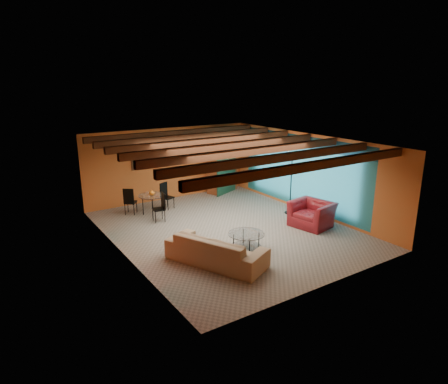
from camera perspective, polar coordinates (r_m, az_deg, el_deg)
room at (r=11.51m, az=0.24°, el=5.70°), size 6.52×8.01×2.71m
sofa at (r=9.84m, az=-1.14°, el=-8.28°), size 1.95×2.70×0.74m
armchair at (r=12.54m, az=12.59°, el=-3.13°), size 1.27×1.39×0.78m
coffee_table at (r=10.60m, az=3.24°, el=-7.19°), size 1.27×1.27×0.50m
dining_table at (r=13.49m, az=-10.35°, el=-1.30°), size 2.35×2.35×0.94m
armoire at (r=15.88m, az=-0.29°, el=3.97°), size 1.41×1.08×2.23m
floor_lamp at (r=13.42m, az=9.66°, el=1.23°), size 0.53×0.53×2.10m
ceiling_fan at (r=11.42m, az=0.55°, el=5.62°), size 1.50×1.50×0.44m
painting at (r=14.59m, az=-11.16°, el=4.75°), size 1.05×0.03×0.65m
potted_plant at (r=15.66m, az=-0.30°, el=8.77°), size 0.48×0.44×0.45m
vase at (r=13.33m, az=-10.47°, el=1.03°), size 0.21×0.21×0.20m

